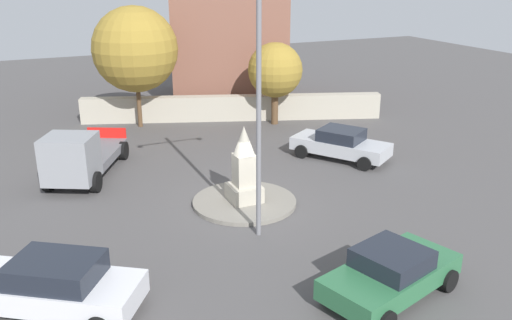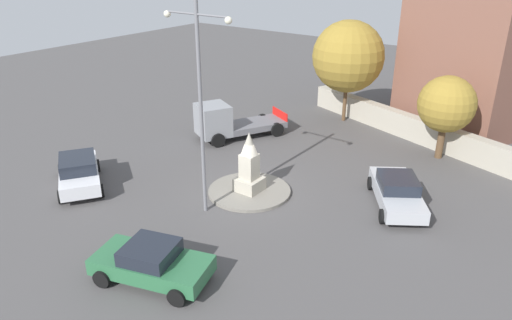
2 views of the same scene
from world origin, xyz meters
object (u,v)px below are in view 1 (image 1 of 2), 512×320
streetlamp (259,77)px  tree_mid_cluster (275,70)px  car_silver_parked_right (341,144)px  truck_grey_parked_left (79,158)px  tree_near_wall (135,49)px  car_white_far_side (57,285)px  monument (244,169)px  car_green_waiting (391,272)px  corner_building (228,15)px

streetlamp → tree_mid_cluster: bearing=-118.1°
car_silver_parked_right → truck_grey_parked_left: truck_grey_parked_left is taller
tree_near_wall → tree_mid_cluster: bearing=160.4°
car_white_far_side → tree_mid_cluster: (-12.98, -13.94, 2.27)m
car_silver_parked_right → monument: bearing=25.6°
car_white_far_side → tree_near_wall: 17.84m
monument → car_silver_parked_right: 6.78m
streetlamp → car_white_far_side: size_ratio=1.96×
car_silver_parked_right → tree_near_wall: bearing=-51.6°
streetlamp → tree_near_wall: (0.67, -14.64, -1.03)m
streetlamp → car_silver_parked_right: 9.72m
car_green_waiting → tree_near_wall: (2.45, -19.39, 3.58)m
car_white_far_side → car_green_waiting: bearing=160.7°
car_green_waiting → corner_building: bearing=-101.2°
monument → car_white_far_side: bearing=31.6°
car_silver_parked_right → truck_grey_parked_left: (11.41, -1.94, 0.33)m
monument → car_silver_parked_right: (-6.08, -2.91, -0.65)m
streetlamp → truck_grey_parked_left: streetlamp is taller
tree_near_wall → car_silver_parked_right: bearing=128.4°
car_white_far_side → car_silver_parked_right: size_ratio=0.97×
streetlamp → car_green_waiting: size_ratio=2.01×
car_silver_parked_right → streetlamp: bearing=39.3°
car_silver_parked_right → car_green_waiting: bearing=64.5°
tree_mid_cluster → tree_near_wall: bearing=-19.6°
corner_building → car_silver_parked_right: bearing=90.3°
corner_building → tree_mid_cluster: bearing=89.4°
corner_building → tree_near_wall: size_ratio=1.66×
monument → car_green_waiting: (-1.23, 7.26, -0.67)m
truck_grey_parked_left → tree_near_wall: (-4.11, -7.28, 3.24)m
monument → corner_building: bearing=-109.6°
car_silver_parked_right → corner_building: size_ratio=0.43×
car_silver_parked_right → tree_near_wall: (7.30, -9.22, 3.57)m
car_white_far_side → truck_grey_parked_left: 9.37m
car_silver_parked_right → car_white_far_side: bearing=28.9°
car_white_far_side → car_silver_parked_right: 15.02m
car_green_waiting → car_silver_parked_right: car_silver_parked_right is taller
corner_building → tree_near_wall: bearing=33.1°
streetlamp → tree_mid_cluster: streetlamp is taller
car_green_waiting → tree_near_wall: 19.87m
tree_mid_cluster → corner_building: bearing=-90.6°
car_white_far_side → corner_building: 25.33m
car_white_far_side → car_green_waiting: 8.79m
streetlamp → tree_near_wall: bearing=-87.4°
monument → tree_near_wall: size_ratio=0.44×
streetlamp → truck_grey_parked_left: 9.76m
car_green_waiting → car_silver_parked_right: bearing=-115.5°
truck_grey_parked_left → tree_mid_cluster: size_ratio=1.24×
corner_building → tree_mid_cluster: 7.64m
tree_mid_cluster → truck_grey_parked_left: bearing=22.8°
car_white_far_side → car_silver_parked_right: bearing=-151.1°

